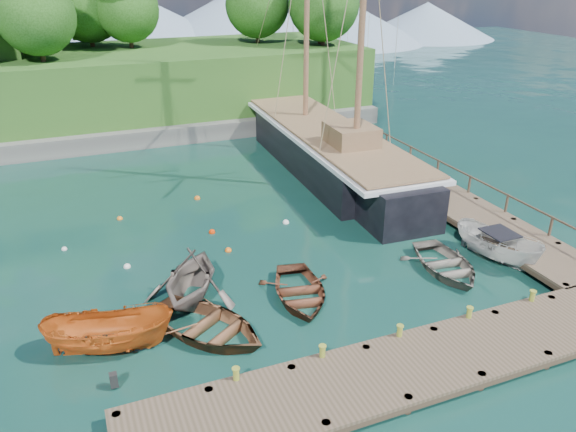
% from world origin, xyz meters
% --- Properties ---
extents(ground, '(160.00, 160.00, 0.00)m').
position_xyz_m(ground, '(0.00, 0.00, 0.00)').
color(ground, '#0F3227').
rests_on(ground, ground).
extents(dock_near, '(20.00, 3.20, 1.10)m').
position_xyz_m(dock_near, '(2.00, -6.50, 0.43)').
color(dock_near, '#4A3C2B').
rests_on(dock_near, ground).
extents(dock_east, '(3.20, 24.00, 1.10)m').
position_xyz_m(dock_east, '(11.50, 7.00, 0.43)').
color(dock_east, '#4A3C2B').
rests_on(dock_east, ground).
extents(bollard_0, '(0.26, 0.26, 0.45)m').
position_xyz_m(bollard_0, '(-4.00, -5.10, 0.00)').
color(bollard_0, olive).
rests_on(bollard_0, ground).
extents(bollard_1, '(0.26, 0.26, 0.45)m').
position_xyz_m(bollard_1, '(-1.00, -5.10, 0.00)').
color(bollard_1, olive).
rests_on(bollard_1, ground).
extents(bollard_2, '(0.26, 0.26, 0.45)m').
position_xyz_m(bollard_2, '(2.00, -5.10, 0.00)').
color(bollard_2, olive).
rests_on(bollard_2, ground).
extents(bollard_3, '(0.26, 0.26, 0.45)m').
position_xyz_m(bollard_3, '(5.00, -5.10, 0.00)').
color(bollard_3, olive).
rests_on(bollard_3, ground).
extents(bollard_4, '(0.26, 0.26, 0.45)m').
position_xyz_m(bollard_4, '(8.00, -5.10, 0.00)').
color(bollard_4, olive).
rests_on(bollard_4, ground).
extents(rowboat_0, '(5.70, 6.05, 1.02)m').
position_xyz_m(rowboat_0, '(-4.06, -1.68, 0.00)').
color(rowboat_0, brown).
rests_on(rowboat_0, ground).
extents(rowboat_1, '(5.43, 5.66, 2.31)m').
position_xyz_m(rowboat_1, '(-4.05, 0.92, 0.00)').
color(rowboat_1, '#6C6057').
rests_on(rowboat_1, ground).
extents(rowboat_2, '(3.87, 4.81, 0.89)m').
position_xyz_m(rowboat_2, '(0.06, -0.70, 0.00)').
color(rowboat_2, '#572E1C').
rests_on(rowboat_2, ground).
extents(rowboat_3, '(3.65, 4.72, 0.90)m').
position_xyz_m(rowboat_3, '(6.98, -1.09, 0.00)').
color(rowboat_3, '#686157').
rests_on(rowboat_3, ground).
extents(motorboat_orange, '(4.89, 2.95, 1.77)m').
position_xyz_m(motorboat_orange, '(-7.50, -1.36, 0.00)').
color(motorboat_orange, '#C35718').
rests_on(motorboat_orange, ground).
extents(cabin_boat_white, '(2.75, 4.67, 1.70)m').
position_xyz_m(cabin_boat_white, '(9.76, -1.15, 0.00)').
color(cabin_boat_white, beige).
rests_on(cabin_boat_white, ground).
extents(schooner, '(6.04, 28.27, 20.84)m').
position_xyz_m(schooner, '(7.95, 13.05, 1.16)').
color(schooner, black).
rests_on(schooner, ground).
extents(mooring_buoy_0, '(0.32, 0.32, 0.32)m').
position_xyz_m(mooring_buoy_0, '(-6.17, 4.59, 0.00)').
color(mooring_buoy_0, silver).
rests_on(mooring_buoy_0, ground).
extents(mooring_buoy_1, '(0.33, 0.33, 0.33)m').
position_xyz_m(mooring_buoy_1, '(-1.67, 6.61, 0.00)').
color(mooring_buoy_1, red).
rests_on(mooring_buoy_1, ground).
extents(mooring_buoy_2, '(0.32, 0.32, 0.32)m').
position_xyz_m(mooring_buoy_2, '(-1.47, 4.38, 0.00)').
color(mooring_buoy_2, orange).
rests_on(mooring_buoy_2, ground).
extents(mooring_buoy_3, '(0.34, 0.34, 0.34)m').
position_xyz_m(mooring_buoy_3, '(2.25, 6.26, 0.00)').
color(mooring_buoy_3, white).
rests_on(mooring_buoy_3, ground).
extents(mooring_buoy_4, '(0.31, 0.31, 0.31)m').
position_xyz_m(mooring_buoy_4, '(-5.84, 10.07, 0.00)').
color(mooring_buoy_4, orange).
rests_on(mooring_buoy_4, ground).
extents(mooring_buoy_5, '(0.35, 0.35, 0.35)m').
position_xyz_m(mooring_buoy_5, '(-1.30, 11.27, 0.00)').
color(mooring_buoy_5, orange).
rests_on(mooring_buoy_5, ground).
extents(mooring_buoy_6, '(0.28, 0.28, 0.28)m').
position_xyz_m(mooring_buoy_6, '(-8.74, 7.47, 0.00)').
color(mooring_buoy_6, silver).
rests_on(mooring_buoy_6, ground).
extents(distant_ridge, '(117.00, 40.00, 10.00)m').
position_xyz_m(distant_ridge, '(4.30, 70.00, 4.35)').
color(distant_ridge, '#728CA5').
rests_on(distant_ridge, ground).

